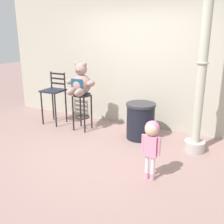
{
  "coord_description": "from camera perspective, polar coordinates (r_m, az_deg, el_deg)",
  "views": [
    {
      "loc": [
        2.04,
        -3.5,
        1.98
      ],
      "look_at": [
        0.07,
        0.35,
        0.65
      ],
      "focal_mm": 42.1,
      "sensor_mm": 36.0,
      "label": 1
    }
  ],
  "objects": [
    {
      "name": "ground_plane",
      "position": [
        4.51,
        -2.84,
        -9.01
      ],
      "size": [
        24.0,
        24.0,
        0.0
      ],
      "primitive_type": "plane",
      "color": "gray"
    },
    {
      "name": "building_wall",
      "position": [
        5.68,
        6.17,
        14.19
      ],
      "size": [
        6.6,
        0.3,
        3.41
      ],
      "primitive_type": "cube",
      "color": "#B1AC99",
      "rests_on": "ground_plane"
    },
    {
      "name": "bar_stool_with_teddy",
      "position": [
        5.44,
        -6.51,
        1.62
      ],
      "size": [
        0.37,
        0.37,
        0.77
      ],
      "color": "#1D222F",
      "rests_on": "ground_plane"
    },
    {
      "name": "teddy_bear",
      "position": [
        5.31,
        -6.87,
        6.39
      ],
      "size": [
        0.62,
        0.56,
        0.65
      ],
      "color": "gray",
      "rests_on": "bar_stool_with_teddy"
    },
    {
      "name": "child_walking",
      "position": [
        3.58,
        8.55,
        -5.55
      ],
      "size": [
        0.27,
        0.22,
        0.85
      ],
      "rotation": [
        0.0,
        0.0,
        2.64
      ],
      "color": "#CC8FA7",
      "rests_on": "ground_plane"
    },
    {
      "name": "trash_bin",
      "position": [
        5.05,
        6.2,
        -1.91
      ],
      "size": [
        0.56,
        0.56,
        0.7
      ],
      "color": "black",
      "rests_on": "ground_plane"
    },
    {
      "name": "lamppost",
      "position": [
        4.5,
        18.48,
        3.78
      ],
      "size": [
        0.36,
        0.36,
        2.6
      ],
      "color": "#ADA69F",
      "rests_on": "ground_plane"
    },
    {
      "name": "bar_chair_empty",
      "position": [
        5.92,
        -12.47,
        3.97
      ],
      "size": [
        0.44,
        0.44,
        1.13
      ],
      "color": "#1D222F",
      "rests_on": "ground_plane"
    }
  ]
}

